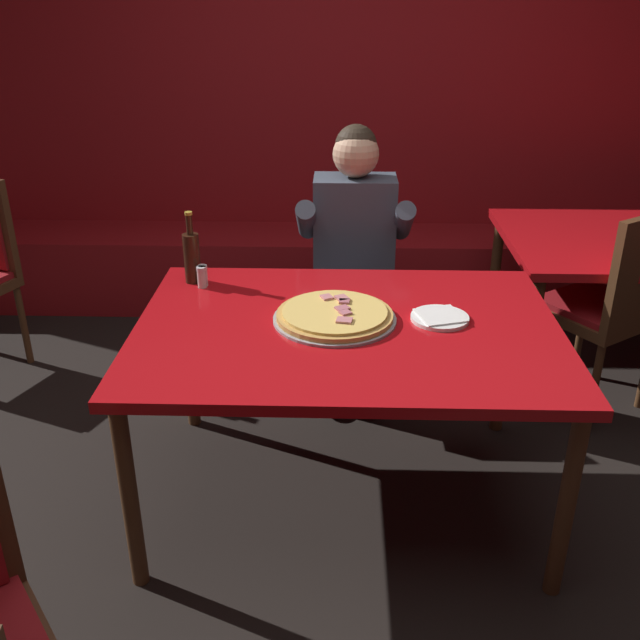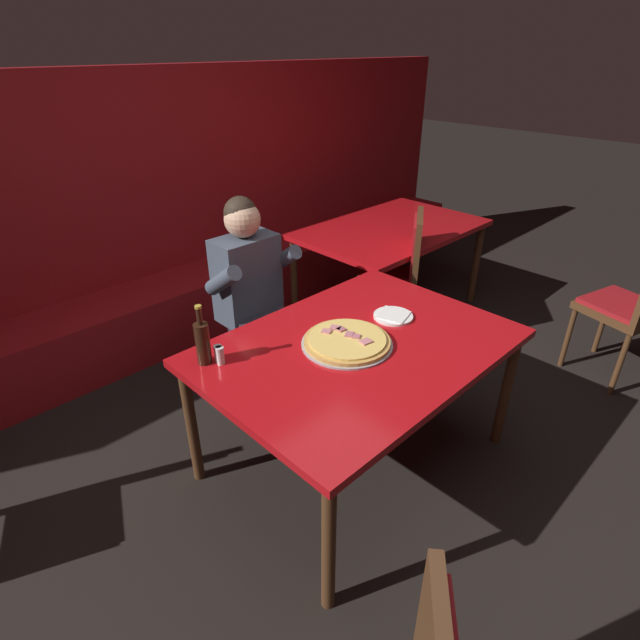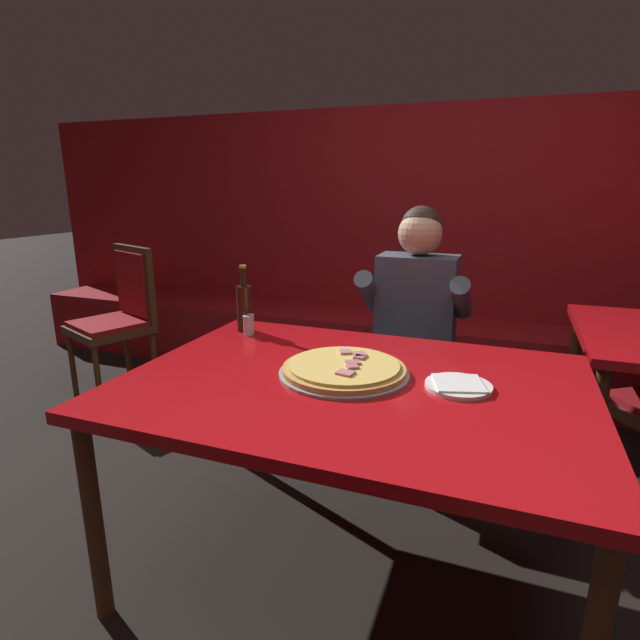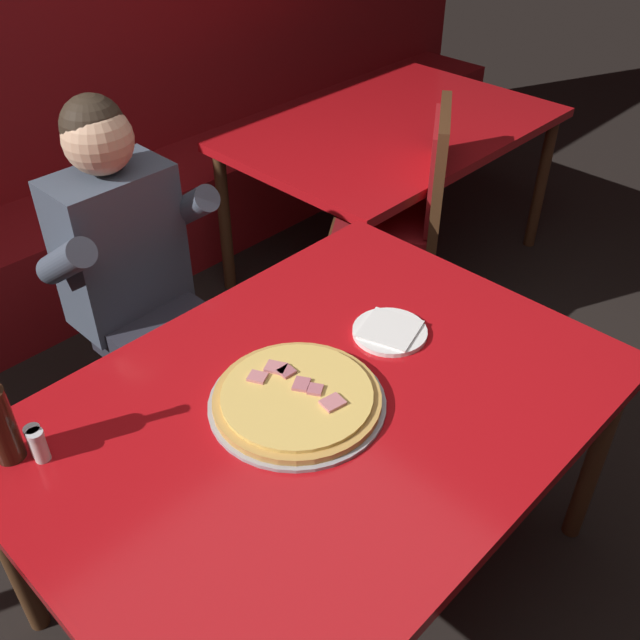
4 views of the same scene
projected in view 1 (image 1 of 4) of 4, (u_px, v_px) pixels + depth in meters
ground_plane at (344, 493)px, 2.84m from camera, size 24.00×24.00×0.00m
booth_wall_panel at (346, 142)px, 4.41m from camera, size 6.80×0.16×1.90m
booth_bench at (345, 270)px, 4.42m from camera, size 6.46×0.48×0.46m
main_dining_table at (347, 341)px, 2.55m from camera, size 1.50×1.09×0.74m
pizza at (335, 315)px, 2.55m from camera, size 0.44×0.44×0.05m
plate_white_paper at (440, 317)px, 2.56m from camera, size 0.21×0.21×0.02m
beer_bottle at (192, 256)px, 2.84m from camera, size 0.07×0.07×0.29m
shaker_red_pepper_flakes at (202, 278)px, 2.82m from camera, size 0.04×0.04×0.09m
shaker_black_pepper at (203, 277)px, 2.84m from camera, size 0.04×0.04×0.09m
diner_seated_blue_shirt at (354, 253)px, 3.31m from camera, size 0.53×0.53×1.27m
dining_chair_far_right at (614, 298)px, 3.17m from camera, size 0.61×0.61×0.99m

